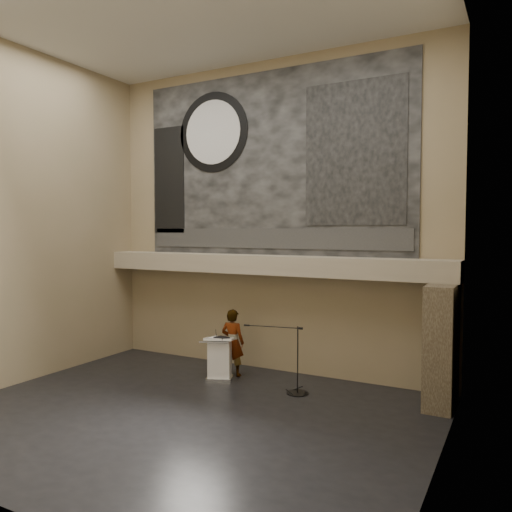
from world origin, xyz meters
The scene contains 20 objects.
floor centered at (0.00, 0.00, 0.00)m, with size 10.00×10.00×0.00m, color black.
wall_back centered at (0.00, 4.00, 4.25)m, with size 10.00×0.02×8.50m, color #8B7B58.
wall_front centered at (0.00, -4.00, 4.25)m, with size 10.00×0.02×8.50m, color #8B7B58.
wall_left centered at (-5.00, 0.00, 4.25)m, with size 0.02×8.00×8.50m, color #8B7B58.
wall_right centered at (5.00, 0.00, 4.25)m, with size 0.02×8.00×8.50m, color #8B7B58.
soffit centered at (0.00, 3.60, 2.95)m, with size 10.00×0.80×0.50m, color tan.
sprinkler_left centered at (-1.60, 3.55, 2.67)m, with size 0.04×0.04×0.06m, color #B2893D.
sprinkler_right centered at (1.90, 3.55, 2.67)m, with size 0.04×0.04×0.06m, color #B2893D.
banner centered at (0.00, 3.97, 5.70)m, with size 8.00×0.05×5.00m, color black.
banner_text_strip centered at (0.00, 3.93, 3.65)m, with size 7.76×0.02×0.55m, color #2C2C2C.
banner_clock_rim centered at (-1.80, 3.93, 6.70)m, with size 2.30×2.30×0.02m, color black.
banner_clock_face centered at (-1.80, 3.91, 6.70)m, with size 1.84×1.84×0.02m, color silver.
banner_building_print centered at (2.40, 3.93, 5.80)m, with size 2.60×0.02×3.60m, color black.
banner_brick_print centered at (-3.40, 3.93, 5.40)m, with size 1.10×0.02×3.20m, color black.
stone_pier centered at (4.65, 3.15, 1.35)m, with size 0.60×1.40×2.70m, color #453A2A.
lectern centered at (-0.68, 2.48, 0.55)m, with size 0.86×0.75×1.14m.
binder centered at (-0.59, 2.43, 1.12)m, with size 0.33×0.27×0.04m, color black.
papers centered at (-0.83, 2.48, 1.10)m, with size 0.20×0.27×0.01m, color white.
speaker_person centered at (-0.58, 2.97, 0.89)m, with size 0.65×0.43×1.78m, color silver.
mic_stand centered at (1.48, 2.42, 0.26)m, with size 1.57×0.53×1.61m.
Camera 1 is at (6.16, -8.31, 3.88)m, focal length 35.00 mm.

